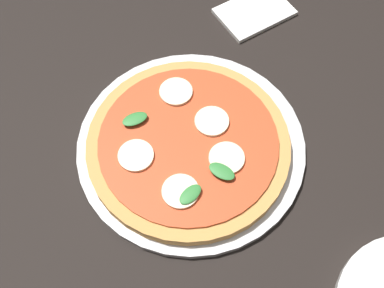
{
  "coord_description": "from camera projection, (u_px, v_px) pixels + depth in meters",
  "views": [
    {
      "loc": [
        0.06,
        0.28,
        1.41
      ],
      "look_at": [
        -0.0,
        -0.06,
        0.79
      ],
      "focal_mm": 43.5,
      "sensor_mm": 36.0,
      "label": 1
    }
  ],
  "objects": [
    {
      "name": "serving_tray",
      "position": [
        192.0,
        145.0,
        0.71
      ],
      "size": [
        0.35,
        0.35,
        0.01
      ],
      "primitive_type": "cylinder",
      "color": "silver",
      "rests_on": "dining_table"
    },
    {
      "name": "dining_table",
      "position": [
        197.0,
        206.0,
        0.78
      ],
      "size": [
        1.25,
        1.04,
        0.78
      ],
      "color": "black",
      "rests_on": "ground_plane"
    },
    {
      "name": "pizza",
      "position": [
        188.0,
        145.0,
        0.7
      ],
      "size": [
        0.31,
        0.31,
        0.03
      ],
      "color": "tan",
      "rests_on": "serving_tray"
    },
    {
      "name": "napkin",
      "position": [
        254.0,
        12.0,
        0.85
      ],
      "size": [
        0.15,
        0.13,
        0.01
      ],
      "primitive_type": "cube",
      "rotation": [
        0.0,
        0.0,
        0.37
      ],
      "color": "white",
      "rests_on": "dining_table"
    }
  ]
}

